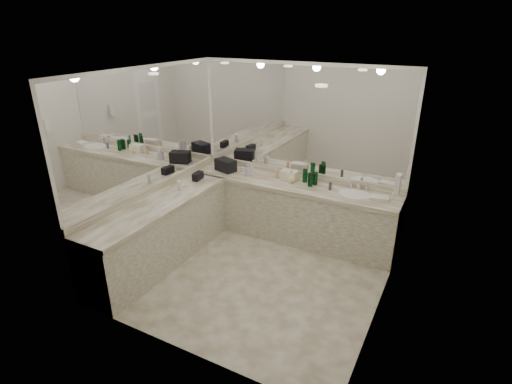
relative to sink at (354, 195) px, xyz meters
The scene contains 35 objects.
floor 1.77m from the sink, 128.37° to the right, with size 3.20×3.20×0.00m, color beige.
ceiling 2.29m from the sink, 128.37° to the right, with size 3.20×3.20×0.00m, color white.
wall_back 1.08m from the sink, 162.47° to the left, with size 3.20×0.02×2.60m, color silver.
wall_left 2.85m from the sink, 154.80° to the right, with size 0.02×3.00×2.60m, color silver.
wall_right 1.42m from the sink, 61.56° to the right, with size 0.02×3.00×2.60m, color silver.
vanity_back_base 1.06m from the sink, behind, with size 3.20×0.60×0.84m, color beige.
vanity_back_top 0.95m from the sink, behind, with size 3.20×0.64×0.06m, color beige.
vanity_left_base 2.75m from the sink, 146.31° to the right, with size 0.60×2.40×0.84m, color beige.
vanity_left_top 2.70m from the sink, 146.19° to the right, with size 0.64×2.42×0.06m, color beige.
backsplash_back 0.99m from the sink, 163.58° to the left, with size 3.20×0.04×0.10m, color beige.
backsplash_left 2.80m from the sink, 154.62° to the right, with size 0.04×3.00×0.10m, color beige.
mirror_back 1.33m from the sink, 163.13° to the left, with size 3.12×0.01×1.55m, color white.
mirror_left 2.94m from the sink, 154.69° to the right, with size 0.01×2.92×1.55m, color white.
sink is the anchor object (origin of this frame).
faucet 0.22m from the sink, 90.00° to the left, with size 0.24×0.16×0.14m, color silver.
wall_phone 0.91m from the sink, 39.57° to the right, with size 0.06×0.10×0.24m, color white.
door 1.82m from the sink, 69.46° to the right, with size 0.02×0.82×2.10m, color white.
black_toiletry_bag 2.09m from the sink, behind, with size 0.33×0.20×0.19m, color black.
black_bag_spill 2.32m from the sink, 166.27° to the right, with size 0.09×0.20×0.11m, color black.
cream_cosmetic_case 1.03m from the sink, behind, with size 0.25×0.15×0.14m, color beige.
hand_towel 0.34m from the sink, ahead, with size 0.24×0.16×0.04m, color white.
lotion_left 2.46m from the sink, 156.21° to the right, with size 0.05×0.05×0.13m, color white.
soap_bottle_a 1.63m from the sink, behind, with size 0.08×0.08×0.20m, color beige.
soap_bottle_b 1.67m from the sink, behind, with size 0.09×0.09×0.19m, color #B6B3D3.
soap_bottle_c 0.97m from the sink, behind, with size 0.15×0.15×0.19m, color #DCD989.
green_bottle_0 0.67m from the sink, behind, with size 0.07×0.07×0.20m, color #094D1E.
green_bottle_1 0.63m from the sink, behind, with size 0.07×0.07×0.19m, color #094D1E.
green_bottle_2 0.80m from the sink, behind, with size 0.07×0.07×0.20m, color #094D1E.
green_bottle_3 0.68m from the sink, behind, with size 0.07×0.07×0.19m, color #094D1E.
amenity_bottle_0 0.36m from the sink, behind, with size 0.04×0.04×0.12m, color #3F3F4C.
amenity_bottle_1 2.02m from the sink, behind, with size 0.05×0.05×0.11m, color silver.
amenity_bottle_2 1.84m from the sink, behind, with size 0.07×0.07×0.07m, color white.
amenity_bottle_3 1.23m from the sink, behind, with size 0.05×0.05×0.14m, color #E0B28C.
amenity_bottle_4 1.84m from the sink, behind, with size 0.04×0.04×0.10m, color #E0B28C.
amenity_bottle_5 0.97m from the sink, behind, with size 0.06×0.06×0.13m, color white.
Camera 1 is at (2.11, -3.93, 3.09)m, focal length 28.00 mm.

